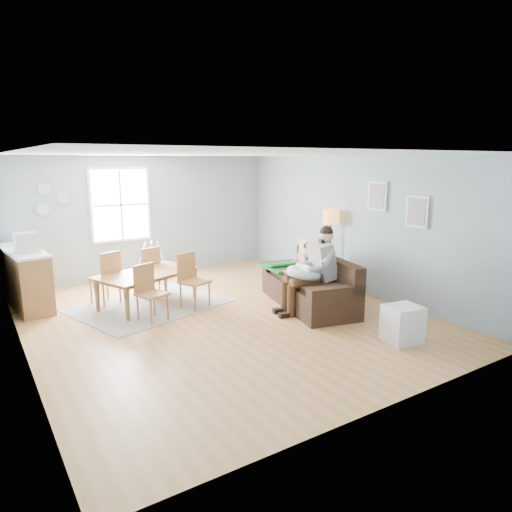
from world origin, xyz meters
TOP-DOWN VIEW (x-y plane):
  - room at (0.00, 0.00)m, footprint 8.40×9.40m
  - window at (-0.60, 3.46)m, footprint 1.32×0.08m
  - pictures at (2.97, -1.05)m, footprint 0.05×1.34m
  - wall_plates at (-2.00, 3.47)m, footprint 0.67×0.02m
  - sofa at (1.69, -0.31)m, footprint 1.46×2.41m
  - green_throw at (1.78, 0.43)m, footprint 1.12×0.97m
  - beige_pillow at (2.05, 0.20)m, footprint 0.22×0.56m
  - father at (1.48, -0.59)m, footprint 1.12×0.61m
  - nursing_pillow at (1.31, -0.55)m, footprint 0.78×0.77m
  - infant at (1.32, -0.52)m, footprint 0.16×0.39m
  - toddler at (1.66, -0.08)m, footprint 0.59×0.35m
  - floor_lamp at (2.80, 0.45)m, footprint 0.33×0.33m
  - storage_cube at (1.68, -2.38)m, footprint 0.55×0.51m
  - rug at (-0.81, 1.26)m, footprint 3.00×2.58m
  - dining_table at (-0.81, 1.26)m, footprint 2.00×1.55m
  - chair_sw at (-1.08, 0.52)m, footprint 0.54×0.54m
  - chair_se at (-0.20, 0.78)m, footprint 0.57×0.57m
  - chair_nw at (-1.42, 1.74)m, footprint 0.59×0.59m
  - chair_ne at (-0.55, 1.99)m, footprint 0.50×0.50m
  - counter at (-2.70, 2.45)m, footprint 0.75×1.93m
  - monitor at (-2.65, 2.10)m, footprint 0.39×0.37m
  - baby_swing at (-0.08, 3.10)m, footprint 1.05×1.06m

SIDE VIEW (x-z plane):
  - rug at x=-0.81m, z-range 0.00..0.01m
  - storage_cube at x=1.68m, z-range 0.00..0.54m
  - dining_table at x=-0.81m, z-range 0.00..0.62m
  - sofa at x=1.69m, z-range -0.13..0.77m
  - baby_swing at x=-0.08m, z-range -0.04..0.78m
  - counter at x=-2.70m, z-range 0.01..1.06m
  - chair_sw at x=-1.08m, z-range 0.06..1.00m
  - chair_ne at x=-0.55m, z-range 0.07..1.01m
  - chair_se at x=-0.20m, z-range 0.07..1.06m
  - chair_nw at x=-1.42m, z-range 0.07..1.06m
  - green_throw at x=1.78m, z-range 0.56..0.60m
  - nursing_pillow at x=1.31m, z-range 0.59..0.83m
  - toddler at x=1.66m, z-range 0.32..1.21m
  - infant at x=1.32m, z-range 0.72..0.86m
  - father at x=1.48m, z-range 0.05..1.55m
  - beige_pillow at x=2.05m, z-range 0.56..1.10m
  - monitor at x=-2.65m, z-range 1.05..1.39m
  - floor_lamp at x=2.80m, z-range 0.53..2.15m
  - window at x=-0.60m, z-range 0.84..2.46m
  - wall_plates at x=-2.00m, z-range 1.50..2.16m
  - pictures at x=2.97m, z-range 1.48..2.22m
  - room at x=0.00m, z-range 0.47..4.37m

